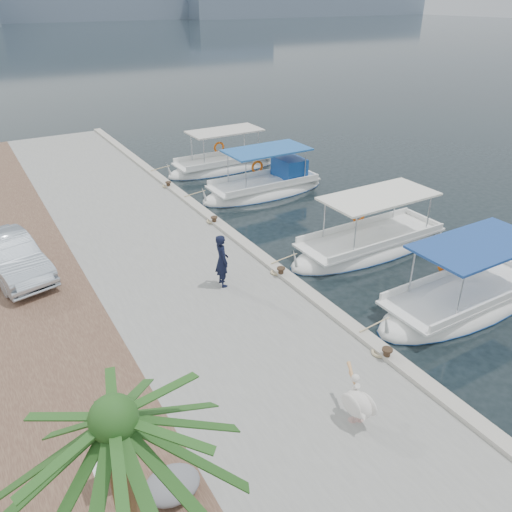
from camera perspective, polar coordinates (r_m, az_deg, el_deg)
The scene contains 15 objects.
ground at distance 16.24m, azimuth 6.77°, elevation -5.80°, with size 400.00×400.00×0.00m, color black.
concrete_quay at distance 18.65m, azimuth -9.98°, elevation -0.41°, with size 6.00×40.00×0.50m, color gray.
quay_curb at distance 19.52m, azimuth -2.48°, elevation 2.36°, with size 0.44×40.00×0.12m, color #A9A496.
cobblestone_strip at distance 17.83m, azimuth -25.05°, elevation -4.26°, with size 4.00×40.00×0.50m, color #52372B.
fishing_caique_b at distance 17.40m, azimuth 22.52°, elevation -5.01°, with size 6.99×2.42×2.83m.
fishing_caique_c at distance 20.11m, azimuth 12.88°, elevation 1.07°, with size 7.45×2.40×2.83m.
fishing_caique_d at distance 25.41m, azimuth 1.09°, elevation 7.67°, with size 6.83×2.44×2.83m.
fishing_caique_e at distance 29.02m, azimuth -3.77°, elevation 10.06°, with size 6.81×2.22×2.83m.
mooring_bollards at distance 16.73m, azimuth 2.86°, elevation -1.75°, with size 0.28×20.28×0.33m.
pelican at distance 11.56m, azimuth 11.60°, elevation -16.08°, with size 0.78×1.30×1.02m.
fisherman at distance 15.94m, azimuth -3.92°, elevation -0.52°, with size 0.65×0.43×1.78m, color black.
date_palm at distance 6.03m, azimuth -15.92°, elevation -17.72°, with size 4.60×4.60×5.17m.
parked_car at distance 18.43m, azimuth -26.29°, elevation -0.09°, with size 1.48×4.25×1.40m, color silver.
tarp_bundle at distance 10.50m, azimuth -9.59°, elevation -24.39°, with size 1.10×0.90×0.40m, color slate.
folding_table at distance 10.56m, azimuth -16.60°, elevation -22.27°, with size 0.55×0.55×0.73m.
Camera 1 is at (-8.50, -10.56, 8.93)m, focal length 35.00 mm.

